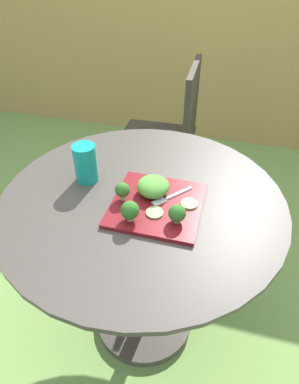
{
  "coord_description": "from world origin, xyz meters",
  "views": [
    {
      "loc": [
        0.24,
        -0.81,
        1.46
      ],
      "look_at": [
        0.03,
        -0.02,
        0.79
      ],
      "focal_mm": 31.04,
      "sensor_mm": 36.0,
      "label": 1
    }
  ],
  "objects_px": {
    "patio_chair": "(171,129)",
    "salad_plate": "(157,205)",
    "drinking_glass": "(86,165)",
    "fork": "(169,197)"
  },
  "relations": [
    {
      "from": "patio_chair",
      "to": "drinking_glass",
      "type": "distance_m",
      "value": 0.92
    },
    {
      "from": "drinking_glass",
      "to": "fork",
      "type": "relative_size",
      "value": 1.07
    },
    {
      "from": "patio_chair",
      "to": "drinking_glass",
      "type": "bearing_deg",
      "value": -98.04
    },
    {
      "from": "drinking_glass",
      "to": "salad_plate",
      "type": "bearing_deg",
      "value": -15.8
    },
    {
      "from": "patio_chair",
      "to": "salad_plate",
      "type": "bearing_deg",
      "value": -80.89
    },
    {
      "from": "salad_plate",
      "to": "drinking_glass",
      "type": "relative_size",
      "value": 2.08
    },
    {
      "from": "patio_chair",
      "to": "fork",
      "type": "bearing_deg",
      "value": -78.63
    },
    {
      "from": "patio_chair",
      "to": "salad_plate",
      "type": "height_order",
      "value": "patio_chair"
    },
    {
      "from": "salad_plate",
      "to": "patio_chair",
      "type": "bearing_deg",
      "value": 99.11
    },
    {
      "from": "patio_chair",
      "to": "fork",
      "type": "distance_m",
      "value": 0.96
    }
  ]
}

